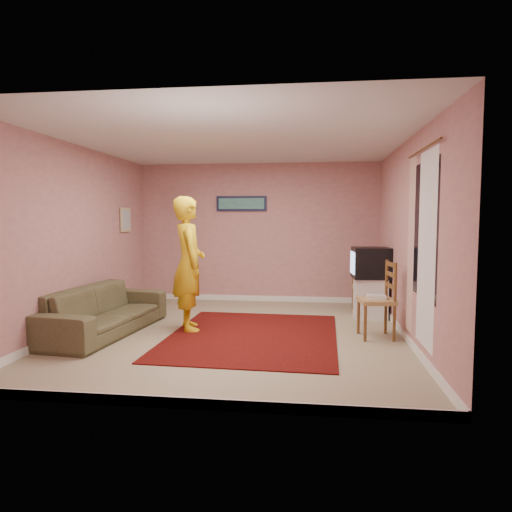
# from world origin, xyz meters

# --- Properties ---
(ground) EXTENTS (5.00, 5.00, 0.00)m
(ground) POSITION_xyz_m (0.00, 0.00, 0.00)
(ground) COLOR tan
(ground) RESTS_ON ground
(wall_back) EXTENTS (4.50, 0.02, 2.60)m
(wall_back) POSITION_xyz_m (0.00, 2.50, 1.30)
(wall_back) COLOR tan
(wall_back) RESTS_ON ground
(wall_front) EXTENTS (4.50, 0.02, 2.60)m
(wall_front) POSITION_xyz_m (0.00, -2.50, 1.30)
(wall_front) COLOR tan
(wall_front) RESTS_ON ground
(wall_left) EXTENTS (0.02, 5.00, 2.60)m
(wall_left) POSITION_xyz_m (-2.25, 0.00, 1.30)
(wall_left) COLOR tan
(wall_left) RESTS_ON ground
(wall_right) EXTENTS (0.02, 5.00, 2.60)m
(wall_right) POSITION_xyz_m (2.25, 0.00, 1.30)
(wall_right) COLOR tan
(wall_right) RESTS_ON ground
(ceiling) EXTENTS (4.50, 5.00, 0.02)m
(ceiling) POSITION_xyz_m (0.00, 0.00, 2.60)
(ceiling) COLOR silver
(ceiling) RESTS_ON wall_back
(baseboard_back) EXTENTS (4.50, 0.02, 0.10)m
(baseboard_back) POSITION_xyz_m (0.00, 2.49, 0.05)
(baseboard_back) COLOR white
(baseboard_back) RESTS_ON ground
(baseboard_front) EXTENTS (4.50, 0.02, 0.10)m
(baseboard_front) POSITION_xyz_m (0.00, -2.49, 0.05)
(baseboard_front) COLOR white
(baseboard_front) RESTS_ON ground
(baseboard_left) EXTENTS (0.02, 5.00, 0.10)m
(baseboard_left) POSITION_xyz_m (-2.24, 0.00, 0.05)
(baseboard_left) COLOR white
(baseboard_left) RESTS_ON ground
(baseboard_right) EXTENTS (0.02, 5.00, 0.10)m
(baseboard_right) POSITION_xyz_m (2.24, 0.00, 0.05)
(baseboard_right) COLOR white
(baseboard_right) RESTS_ON ground
(window) EXTENTS (0.01, 1.10, 1.50)m
(window) POSITION_xyz_m (2.24, -0.90, 1.45)
(window) COLOR black
(window) RESTS_ON wall_right
(curtain_sheer) EXTENTS (0.01, 0.75, 2.10)m
(curtain_sheer) POSITION_xyz_m (2.23, -1.05, 1.25)
(curtain_sheer) COLOR white
(curtain_sheer) RESTS_ON wall_right
(curtain_floral) EXTENTS (0.01, 0.35, 2.10)m
(curtain_floral) POSITION_xyz_m (2.21, -0.35, 1.25)
(curtain_floral) COLOR beige
(curtain_floral) RESTS_ON wall_right
(curtain_rod) EXTENTS (0.02, 1.40, 0.02)m
(curtain_rod) POSITION_xyz_m (2.20, -0.90, 2.32)
(curtain_rod) COLOR brown
(curtain_rod) RESTS_ON wall_right
(picture_back) EXTENTS (0.95, 0.04, 0.28)m
(picture_back) POSITION_xyz_m (-0.30, 2.47, 1.85)
(picture_back) COLOR #131634
(picture_back) RESTS_ON wall_back
(picture_left) EXTENTS (0.04, 0.38, 0.42)m
(picture_left) POSITION_xyz_m (-2.22, 1.60, 1.55)
(picture_left) COLOR #CCBB8C
(picture_left) RESTS_ON wall_left
(area_rug) EXTENTS (2.30, 2.83, 0.01)m
(area_rug) POSITION_xyz_m (0.25, -0.10, 0.01)
(area_rug) COLOR black
(area_rug) RESTS_ON ground
(tv_cabinet) EXTENTS (0.50, 0.45, 0.63)m
(tv_cabinet) POSITION_xyz_m (1.95, 1.25, 0.32)
(tv_cabinet) COLOR silver
(tv_cabinet) RESTS_ON ground
(crt_tv) EXTENTS (0.60, 0.53, 0.49)m
(crt_tv) POSITION_xyz_m (1.94, 1.25, 0.88)
(crt_tv) COLOR black
(crt_tv) RESTS_ON tv_cabinet
(chair_a) EXTENTS (0.41, 0.39, 0.48)m
(chair_a) POSITION_xyz_m (1.91, 1.68, 0.54)
(chair_a) COLOR #A47C4F
(chair_a) RESTS_ON ground
(dvd_player) EXTENTS (0.39, 0.31, 0.06)m
(dvd_player) POSITION_xyz_m (1.91, 1.68, 0.49)
(dvd_player) COLOR #B5B5BA
(dvd_player) RESTS_ON chair_a
(blue_throw) EXTENTS (0.37, 0.05, 0.39)m
(blue_throw) POSITION_xyz_m (1.91, 1.87, 0.72)
(blue_throw) COLOR #85B7DB
(blue_throw) RESTS_ON chair_a
(chair_b) EXTENTS (0.49, 0.51, 0.55)m
(chair_b) POSITION_xyz_m (1.87, 0.03, 0.62)
(chair_b) COLOR #A47C4F
(chair_b) RESTS_ON ground
(game_console) EXTENTS (0.25, 0.18, 0.05)m
(game_console) POSITION_xyz_m (1.87, 0.03, 0.54)
(game_console) COLOR white
(game_console) RESTS_ON chair_b
(sofa) EXTENTS (1.09, 2.27, 0.64)m
(sofa) POSITION_xyz_m (-1.80, -0.19, 0.32)
(sofa) COLOR brown
(sofa) RESTS_ON ground
(person) EXTENTS (0.68, 0.81, 1.88)m
(person) POSITION_xyz_m (-0.69, 0.15, 0.94)
(person) COLOR gold
(person) RESTS_ON ground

